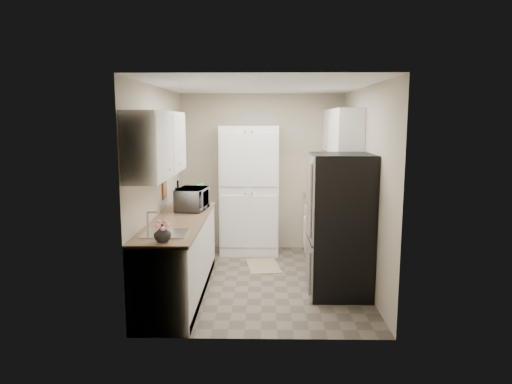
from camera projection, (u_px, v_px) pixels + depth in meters
The scene contains 16 objects.
ground at pixel (261, 281), 5.97m from camera, with size 3.20×3.20×0.00m, color #665B4C.
room_shell at pixel (260, 157), 5.71m from camera, with size 2.64×3.24×2.52m.
pantry_cabinet at pixel (249, 190), 7.12m from camera, with size 0.90×0.55×2.00m, color white.
base_cabinet_left at pixel (179, 258), 5.50m from camera, with size 0.60×2.30×0.88m, color white.
countertop_left at pixel (178, 221), 5.42m from camera, with size 0.63×2.33×0.04m, color #846647.
base_cabinet_right at pixel (326, 227), 7.06m from camera, with size 0.60×0.80×0.88m, color white.
countertop_right at pixel (326, 198), 6.99m from camera, with size 0.63×0.83×0.04m, color #846647.
electric_range at pixel (332, 238), 6.27m from camera, with size 0.71×0.78×1.13m.
refrigerator at pixel (340, 225), 5.42m from camera, with size 0.70×0.72×1.70m, color #B7B7BC.
microwave at pixel (192, 199), 5.97m from camera, with size 0.52×0.35×0.29m, color #AEAFB3.
wine_bottle at pixel (178, 195), 6.20m from camera, with size 0.08×0.08×0.33m, color black.
flower_vase at pixel (162, 233), 4.41m from camera, with size 0.17×0.17×0.17m, color silver.
cutting_board at pixel (201, 193), 6.46m from camera, with size 0.02×0.22×0.28m, color #41924B.
toaster_oven at pixel (330, 188), 7.04m from camera, with size 0.34×0.43×0.25m, color #B8B8BD.
fruit_basket at pixel (329, 176), 7.02m from camera, with size 0.28×0.28×0.12m, color #F05210, non-canonical shape.
kitchen_mat at pixel (263, 266), 6.58m from camera, with size 0.43×0.69×0.01m, color tan.
Camera 1 is at (0.03, -5.72, 2.09)m, focal length 32.00 mm.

